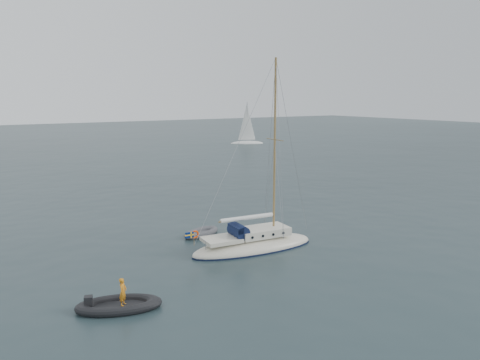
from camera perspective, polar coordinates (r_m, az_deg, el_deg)
ground at (r=34.28m, az=3.30°, el=-6.16°), size 300.00×300.00×0.00m
sailboat at (r=29.91m, az=1.66°, el=-6.71°), size 8.79×2.64×12.52m
dinghy at (r=33.14m, az=-4.73°, el=-6.41°), size 3.06×1.38×0.44m
rib at (r=22.83m, az=-14.59°, el=-14.48°), size 3.92×1.78×1.51m
distant_yacht_b at (r=95.85m, az=0.84°, el=6.70°), size 6.71×3.58×8.90m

